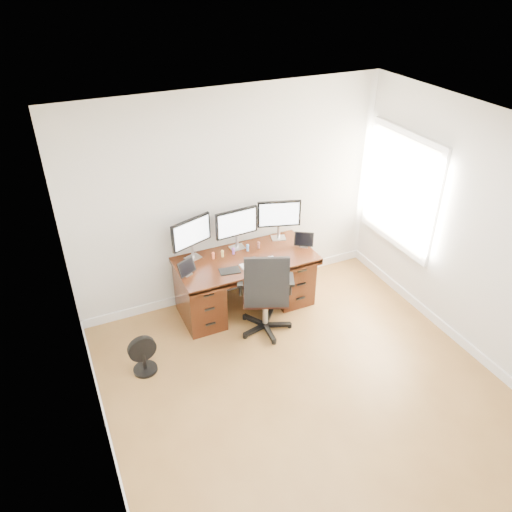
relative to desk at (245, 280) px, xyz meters
name	(u,v)px	position (x,y,z in m)	size (l,w,h in m)	color
ground	(317,406)	(0.00, -1.83, -0.40)	(4.50, 4.50, 0.00)	olive
back_wall	(230,199)	(0.00, 0.42, 0.95)	(4.00, 0.10, 2.70)	silver
right_wall	(489,245)	(2.00, -1.72, 0.95)	(0.10, 4.50, 2.70)	silver
desk	(245,280)	(0.00, 0.00, 0.00)	(1.70, 0.80, 0.75)	#39190B
office_chair	(265,306)	(0.02, -0.55, -0.03)	(0.79, 0.79, 1.14)	black
floor_fan	(143,355)	(-1.46, -0.60, -0.18)	(0.31, 0.26, 0.45)	black
monitor_left	(191,234)	(-0.58, 0.24, 0.68)	(0.53, 0.22, 0.53)	silver
monitor_center	(237,224)	(0.00, 0.24, 0.68)	(0.55, 0.15, 0.53)	silver
monitor_right	(279,215)	(0.58, 0.24, 0.68)	(0.54, 0.20, 0.53)	silver
tablet_left	(187,269)	(-0.75, -0.08, 0.43)	(0.24, 0.17, 0.19)	silver
tablet_right	(304,241)	(0.78, -0.08, 0.43)	(0.24, 0.19, 0.19)	silver
keyboard	(253,264)	(0.02, -0.20, 0.36)	(0.31, 0.13, 0.01)	silver
trackpad	(269,260)	(0.24, -0.19, 0.35)	(0.14, 0.14, 0.01)	silver
drawing_tablet	(230,271)	(-0.29, -0.21, 0.35)	(0.24, 0.15, 0.01)	black
phone	(250,259)	(0.04, -0.08, 0.35)	(0.14, 0.07, 0.01)	black
figurine_orange	(213,255)	(-0.36, 0.12, 0.40)	(0.04, 0.04, 0.09)	#EE673D
figurine_yellow	(222,253)	(-0.24, 0.12, 0.40)	(0.04, 0.04, 0.09)	tan
figurine_purple	(233,250)	(-0.10, 0.12, 0.40)	(0.04, 0.04, 0.09)	#9F5CD1
figurine_blue	(248,247)	(0.09, 0.12, 0.40)	(0.04, 0.04, 0.09)	#6BA4F1
figurine_brown	(258,245)	(0.24, 0.12, 0.40)	(0.04, 0.04, 0.09)	brown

